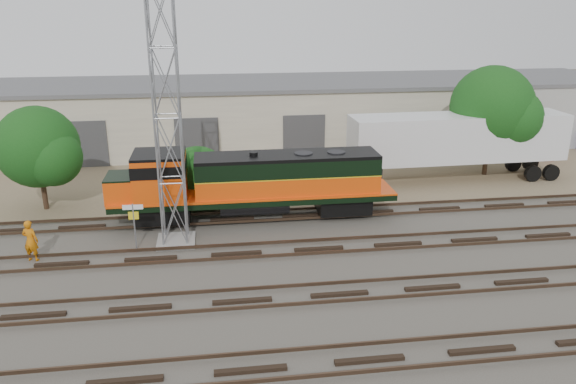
{
  "coord_description": "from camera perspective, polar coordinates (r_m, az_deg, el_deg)",
  "views": [
    {
      "loc": [
        -4.93,
        -22.97,
        11.52
      ],
      "look_at": [
        -1.17,
        4.0,
        2.2
      ],
      "focal_mm": 35.0,
      "sensor_mm": 36.0,
      "label": 1
    }
  ],
  "objects": [
    {
      "name": "ground",
      "position": [
        26.17,
        3.77,
        -7.27
      ],
      "size": [
        140.0,
        140.0,
        0.0
      ],
      "primitive_type": "plane",
      "color": "#47423A",
      "rests_on": "ground"
    },
    {
      "name": "dirt_strip",
      "position": [
        39.98,
        -0.52,
        2.16
      ],
      "size": [
        80.0,
        16.0,
        0.02
      ],
      "primitive_type": "cube",
      "color": "#726047",
      "rests_on": "ground"
    },
    {
      "name": "tracks",
      "position": [
        23.54,
        5.26,
        -10.28
      ],
      "size": [
        80.0,
        20.4,
        0.28
      ],
      "color": "black",
      "rests_on": "ground"
    },
    {
      "name": "warehouse",
      "position": [
        47.06,
        -1.75,
        8.03
      ],
      "size": [
        58.4,
        10.4,
        5.3
      ],
      "color": "beige",
      "rests_on": "ground"
    },
    {
      "name": "locomotive",
      "position": [
        30.51,
        -3.97,
        0.98
      ],
      "size": [
        15.45,
        2.71,
        3.71
      ],
      "color": "black",
      "rests_on": "tracks"
    },
    {
      "name": "signal_tower",
      "position": [
        26.91,
        -12.1,
        7.03
      ],
      "size": [
        1.87,
        1.87,
        12.67
      ],
      "rotation": [
        0.0,
        0.0,
        -0.01
      ],
      "color": "gray",
      "rests_on": "ground"
    },
    {
      "name": "sign_post",
      "position": [
        27.87,
        -15.4,
        -2.55
      ],
      "size": [
        0.97,
        0.08,
        2.36
      ],
      "color": "gray",
      "rests_on": "ground"
    },
    {
      "name": "worker",
      "position": [
        28.62,
        -24.7,
        -4.51
      ],
      "size": [
        0.83,
        0.65,
        2.0
      ],
      "primitive_type": "imported",
      "rotation": [
        0.0,
        0.0,
        2.88
      ],
      "color": "#CE6D0B",
      "rests_on": "ground"
    },
    {
      "name": "semi_trailer",
      "position": [
        39.1,
        17.31,
        5.14
      ],
      "size": [
        14.51,
        3.23,
        4.44
      ],
      "rotation": [
        0.0,
        0.0,
        0.02
      ],
      "color": "silver",
      "rests_on": "ground"
    },
    {
      "name": "dumpster_red",
      "position": [
        47.22,
        24.42,
        3.94
      ],
      "size": [
        1.87,
        1.81,
        1.4
      ],
      "primitive_type": "cube",
      "rotation": [
        0.0,
        0.0,
        -0.33
      ],
      "color": "maroon",
      "rests_on": "ground"
    },
    {
      "name": "tree_west",
      "position": [
        34.38,
        -23.77,
        3.96
      ],
      "size": [
        4.84,
        4.61,
        6.03
      ],
      "color": "#382619",
      "rests_on": "ground"
    },
    {
      "name": "tree_mid",
      "position": [
        33.16,
        -8.83,
        1.19
      ],
      "size": [
        3.95,
        3.76,
        3.76
      ],
      "color": "#382619",
      "rests_on": "ground"
    },
    {
      "name": "tree_east",
      "position": [
        40.42,
        20.48,
        7.83
      ],
      "size": [
        5.84,
        5.56,
        7.51
      ],
      "color": "#382619",
      "rests_on": "ground"
    }
  ]
}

